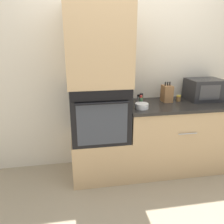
{
  "coord_description": "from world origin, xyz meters",
  "views": [
    {
      "loc": [
        -0.59,
        -2.09,
        1.61
      ],
      "look_at": [
        -0.2,
        0.21,
        0.84
      ],
      "focal_mm": 35.0,
      "sensor_mm": 36.0,
      "label": 1
    }
  ],
  "objects_px": {
    "knife_block": "(167,93)",
    "condiment_jar_near": "(141,100)",
    "condiment_jar_far": "(138,98)",
    "condiment_jar_back": "(141,98)",
    "condiment_jar_mid": "(178,98)",
    "wall_oven": "(99,111)",
    "bowl": "(142,106)",
    "microwave": "(204,89)"
  },
  "relations": [
    {
      "from": "knife_block",
      "to": "condiment_jar_back",
      "type": "height_order",
      "value": "knife_block"
    },
    {
      "from": "condiment_jar_far",
      "to": "knife_block",
      "type": "bearing_deg",
      "value": -6.68
    },
    {
      "from": "microwave",
      "to": "knife_block",
      "type": "relative_size",
      "value": 1.74
    },
    {
      "from": "microwave",
      "to": "bowl",
      "type": "xyz_separation_m",
      "value": [
        -0.89,
        -0.24,
        -0.1
      ]
    },
    {
      "from": "condiment_jar_mid",
      "to": "condiment_jar_back",
      "type": "distance_m",
      "value": 0.49
    },
    {
      "from": "condiment_jar_near",
      "to": "condiment_jar_mid",
      "type": "bearing_deg",
      "value": 9.47
    },
    {
      "from": "microwave",
      "to": "knife_block",
      "type": "xyz_separation_m",
      "value": [
        -0.5,
        -0.0,
        -0.03
      ]
    },
    {
      "from": "knife_block",
      "to": "condiment_jar_near",
      "type": "relative_size",
      "value": 2.08
    },
    {
      "from": "microwave",
      "to": "bowl",
      "type": "relative_size",
      "value": 2.84
    },
    {
      "from": "wall_oven",
      "to": "condiment_jar_mid",
      "type": "height_order",
      "value": "wall_oven"
    },
    {
      "from": "wall_oven",
      "to": "condiment_jar_back",
      "type": "distance_m",
      "value": 0.54
    },
    {
      "from": "condiment_jar_back",
      "to": "microwave",
      "type": "bearing_deg",
      "value": 1.44
    },
    {
      "from": "condiment_jar_mid",
      "to": "wall_oven",
      "type": "bearing_deg",
      "value": -175.25
    },
    {
      "from": "bowl",
      "to": "condiment_jar_near",
      "type": "xyz_separation_m",
      "value": [
        0.03,
        0.13,
        0.03
      ]
    },
    {
      "from": "microwave",
      "to": "condiment_jar_far",
      "type": "bearing_deg",
      "value": 177.35
    },
    {
      "from": "wall_oven",
      "to": "bowl",
      "type": "relative_size",
      "value": 4.29
    },
    {
      "from": "bowl",
      "to": "condiment_jar_far",
      "type": "height_order",
      "value": "condiment_jar_far"
    },
    {
      "from": "bowl",
      "to": "condiment_jar_near",
      "type": "distance_m",
      "value": 0.14
    },
    {
      "from": "knife_block",
      "to": "condiment_jar_near",
      "type": "xyz_separation_m",
      "value": [
        -0.36,
        -0.1,
        -0.04
      ]
    },
    {
      "from": "bowl",
      "to": "condiment_jar_near",
      "type": "height_order",
      "value": "condiment_jar_near"
    },
    {
      "from": "wall_oven",
      "to": "condiment_jar_far",
      "type": "xyz_separation_m",
      "value": [
        0.51,
        0.14,
        0.1
      ]
    },
    {
      "from": "condiment_jar_near",
      "to": "knife_block",
      "type": "bearing_deg",
      "value": 15.71
    },
    {
      "from": "wall_oven",
      "to": "condiment_jar_far",
      "type": "height_order",
      "value": "wall_oven"
    },
    {
      "from": "condiment_jar_near",
      "to": "condiment_jar_far",
      "type": "xyz_separation_m",
      "value": [
        0.01,
        0.14,
        -0.01
      ]
    },
    {
      "from": "microwave",
      "to": "condiment_jar_near",
      "type": "distance_m",
      "value": 0.87
    },
    {
      "from": "knife_block",
      "to": "bowl",
      "type": "distance_m",
      "value": 0.46
    },
    {
      "from": "condiment_jar_mid",
      "to": "condiment_jar_back",
      "type": "height_order",
      "value": "condiment_jar_back"
    },
    {
      "from": "microwave",
      "to": "knife_block",
      "type": "distance_m",
      "value": 0.5
    },
    {
      "from": "condiment_jar_far",
      "to": "condiment_jar_back",
      "type": "bearing_deg",
      "value": -74.14
    },
    {
      "from": "condiment_jar_back",
      "to": "condiment_jar_far",
      "type": "bearing_deg",
      "value": 105.86
    },
    {
      "from": "knife_block",
      "to": "bowl",
      "type": "bearing_deg",
      "value": -149.13
    },
    {
      "from": "bowl",
      "to": "condiment_jar_far",
      "type": "bearing_deg",
      "value": 81.78
    },
    {
      "from": "wall_oven",
      "to": "condiment_jar_near",
      "type": "bearing_deg",
      "value": -0.24
    },
    {
      "from": "wall_oven",
      "to": "knife_block",
      "type": "relative_size",
      "value": 2.62
    },
    {
      "from": "wall_oven",
      "to": "condiment_jar_back",
      "type": "relative_size",
      "value": 5.4
    },
    {
      "from": "condiment_jar_back",
      "to": "wall_oven",
      "type": "bearing_deg",
      "value": -171.23
    },
    {
      "from": "knife_block",
      "to": "condiment_jar_far",
      "type": "relative_size",
      "value": 2.75
    },
    {
      "from": "wall_oven",
      "to": "condiment_jar_mid",
      "type": "xyz_separation_m",
      "value": [
        1.01,
        0.08,
        0.09
      ]
    },
    {
      "from": "microwave",
      "to": "condiment_jar_near",
      "type": "relative_size",
      "value": 3.61
    },
    {
      "from": "microwave",
      "to": "condiment_jar_mid",
      "type": "distance_m",
      "value": 0.36
    },
    {
      "from": "bowl",
      "to": "condiment_jar_back",
      "type": "height_order",
      "value": "condiment_jar_back"
    },
    {
      "from": "condiment_jar_near",
      "to": "condiment_jar_back",
      "type": "relative_size",
      "value": 0.99
    }
  ]
}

